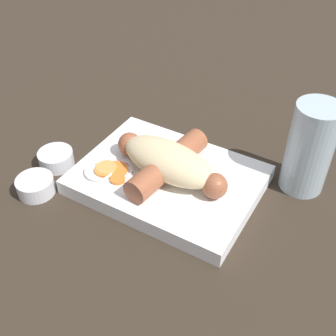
% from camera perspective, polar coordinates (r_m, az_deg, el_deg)
% --- Properties ---
extents(ground_plane, '(3.00, 3.00, 0.00)m').
position_cam_1_polar(ground_plane, '(0.60, 0.00, -2.40)').
color(ground_plane, '#33281E').
extents(food_tray, '(0.25, 0.18, 0.02)m').
position_cam_1_polar(food_tray, '(0.59, 0.00, -1.58)').
color(food_tray, white).
rests_on(food_tray, ground_plane).
extents(bread_roll, '(0.15, 0.08, 0.05)m').
position_cam_1_polar(bread_roll, '(0.57, -0.13, 1.12)').
color(bread_roll, beige).
rests_on(bread_roll, food_tray).
extents(sausage, '(0.18, 0.15, 0.03)m').
position_cam_1_polar(sausage, '(0.57, 0.23, 0.58)').
color(sausage, '#9E5638').
rests_on(sausage, food_tray).
extents(pickled_veggies, '(0.07, 0.06, 0.00)m').
position_cam_1_polar(pickled_veggies, '(0.59, -8.08, -0.34)').
color(pickled_veggies, orange).
rests_on(pickled_veggies, food_tray).
extents(condiment_cup_near, '(0.05, 0.05, 0.02)m').
position_cam_1_polar(condiment_cup_near, '(0.65, -14.89, 1.15)').
color(condiment_cup_near, white).
rests_on(condiment_cup_near, ground_plane).
extents(condiment_cup_far, '(0.05, 0.05, 0.02)m').
position_cam_1_polar(condiment_cup_far, '(0.61, -17.47, -2.40)').
color(condiment_cup_far, white).
rests_on(condiment_cup_far, ground_plane).
extents(drink_glass, '(0.06, 0.06, 0.13)m').
position_cam_1_polar(drink_glass, '(0.59, 18.65, 2.53)').
color(drink_glass, silver).
rests_on(drink_glass, ground_plane).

